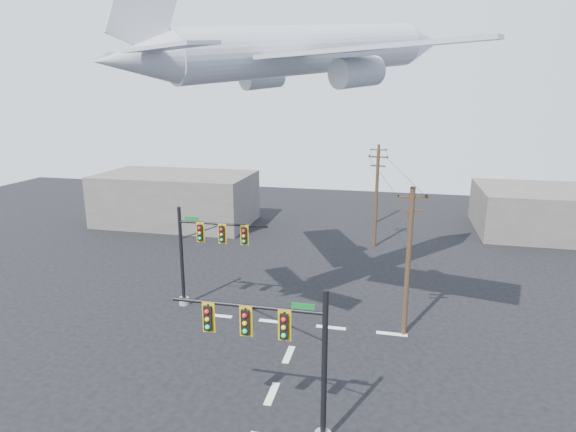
% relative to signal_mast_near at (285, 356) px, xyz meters
% --- Properties ---
extents(lane_markings, '(14.00, 21.20, 0.01)m').
position_rel_signal_mast_near_xyz_m(lane_markings, '(-1.41, 4.40, -4.15)').
color(lane_markings, silver).
rests_on(lane_markings, ground).
extents(signal_mast_near, '(7.24, 0.81, 7.34)m').
position_rel_signal_mast_near_xyz_m(signal_mast_near, '(0.00, 0.00, 0.00)').
color(signal_mast_near, gray).
rests_on(signal_mast_near, ground).
extents(signal_mast_far, '(6.88, 0.82, 7.46)m').
position_rel_signal_mast_near_xyz_m(signal_mast_far, '(-8.95, 12.24, 0.04)').
color(signal_mast_far, gray).
rests_on(signal_mast_far, ground).
extents(utility_pole_a, '(1.92, 0.64, 9.76)m').
position_rel_signal_mast_near_xyz_m(utility_pole_a, '(5.34, 11.27, 0.94)').
color(utility_pole_a, '#402C1B').
rests_on(utility_pole_a, ground).
extents(utility_pole_b, '(1.97, 0.61, 9.88)m').
position_rel_signal_mast_near_xyz_m(utility_pole_b, '(2.50, 29.77, 1.01)').
color(utility_pole_b, '#402C1B').
rests_on(utility_pole_b, ground).
extents(utility_pole_c, '(1.94, 0.32, 9.50)m').
position_rel_signal_mast_near_xyz_m(utility_pole_c, '(2.14, 39.45, 0.81)').
color(utility_pole_c, '#402C1B').
rests_on(utility_pole_c, ground).
extents(power_lines, '(4.95, 28.18, 0.16)m').
position_rel_signal_mast_near_xyz_m(power_lines, '(3.37, 25.32, 4.90)').
color(power_lines, black).
extents(airliner, '(21.26, 22.84, 6.81)m').
position_rel_signal_mast_near_xyz_m(airliner, '(-1.37, 12.15, 13.57)').
color(airliner, '#AEB3BA').
extents(building_left, '(18.00, 10.00, 6.00)m').
position_rel_signal_mast_near_xyz_m(building_left, '(-21.41, 34.06, -1.16)').
color(building_left, '#605B55').
rests_on(building_left, ground).
extents(building_right, '(14.00, 12.00, 5.00)m').
position_rel_signal_mast_near_xyz_m(building_right, '(20.59, 39.06, -1.66)').
color(building_right, '#605B55').
rests_on(building_right, ground).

